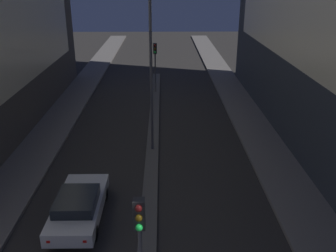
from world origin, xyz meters
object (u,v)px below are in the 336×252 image
street_lamp (151,46)px  traffic_light_near (140,236)px  traffic_light_mid (155,57)px  car_left_lane (79,206)px

street_lamp → traffic_light_near: bearing=-90.0°
traffic_light_near → traffic_light_mid: size_ratio=1.00×
traffic_light_near → car_left_lane: traffic_light_near is taller
traffic_light_near → car_left_lane: (-2.98, 5.31, -2.59)m
traffic_light_mid → street_lamp: size_ratio=0.47×
traffic_light_mid → street_lamp: (0.00, -11.89, 2.99)m
traffic_light_mid → car_left_lane: traffic_light_mid is taller
traffic_light_near → traffic_light_mid: bearing=90.0°
car_left_lane → traffic_light_near: bearing=-60.7°
street_lamp → car_left_lane: 9.35m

